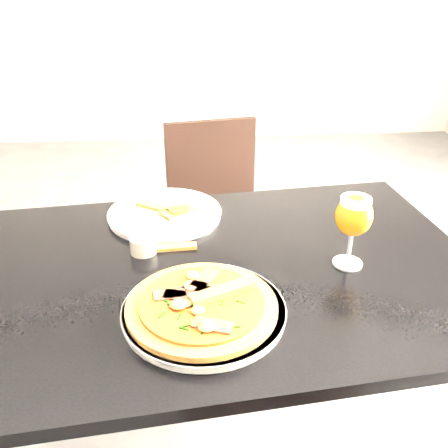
{
  "coord_description": "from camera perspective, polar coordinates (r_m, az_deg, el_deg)",
  "views": [
    {
      "loc": [
        0.17,
        -1.17,
        1.39
      ],
      "look_at": [
        0.26,
        -0.13,
        0.83
      ],
      "focal_mm": 40.0,
      "sensor_mm": 36.0,
      "label": 1
    }
  ],
  "objects": [
    {
      "name": "crust_scraps",
      "position": [
        1.39,
        -6.11,
        1.6
      ],
      "size": [
        0.18,
        0.13,
        0.01
      ],
      "rotation": [
        0.0,
        0.0,
        -0.1
      ],
      "color": "brown",
      "rests_on": "plate_second"
    },
    {
      "name": "sauce_cup",
      "position": [
        1.23,
        -9.25,
        -2.27
      ],
      "size": [
        0.06,
        0.06,
        0.04
      ],
      "color": "beige",
      "rests_on": "dining_table"
    },
    {
      "name": "ground",
      "position": [
        1.82,
        -9.09,
        -21.88
      ],
      "size": [
        6.0,
        6.0,
        0.0
      ],
      "primitive_type": "plane",
      "color": "#4D4E50",
      "rests_on": "ground"
    },
    {
      "name": "beer_glass",
      "position": [
        1.15,
        14.63,
        0.87
      ],
      "size": [
        0.08,
        0.08,
        0.18
      ],
      "color": "#B4B8BD",
      "rests_on": "dining_table"
    },
    {
      "name": "dining_table",
      "position": [
        1.22,
        0.01,
        -8.41
      ],
      "size": [
        1.27,
        0.91,
        0.75
      ],
      "rotation": [
        0.0,
        0.0,
        0.1
      ],
      "color": "black",
      "rests_on": "ground"
    },
    {
      "name": "plate_second",
      "position": [
        1.4,
        -6.78,
        1.17
      ],
      "size": [
        0.34,
        0.34,
        0.02
      ],
      "primitive_type": "cylinder",
      "rotation": [
        0.0,
        0.0,
        0.11
      ],
      "color": "white",
      "rests_on": "dining_table"
    },
    {
      "name": "loose_crust",
      "position": [
        1.24,
        -5.81,
        -2.64
      ],
      "size": [
        0.12,
        0.03,
        0.01
      ],
      "primitive_type": "cube",
      "rotation": [
        0.0,
        0.0,
        0.07
      ],
      "color": "brown",
      "rests_on": "dining_table"
    },
    {
      "name": "pizza",
      "position": [
        1.01,
        -2.5,
        -9.2
      ],
      "size": [
        0.3,
        0.3,
        0.03
      ],
      "rotation": [
        0.0,
        0.0,
        0.12
      ],
      "color": "brown",
      "rests_on": "plate_main"
    },
    {
      "name": "chair_far",
      "position": [
        2.01,
        -0.72,
        0.66
      ],
      "size": [
        0.44,
        0.44,
        0.83
      ],
      "rotation": [
        0.0,
        0.0,
        0.17
      ],
      "color": "black",
      "rests_on": "ground"
    },
    {
      "name": "plate_main",
      "position": [
        1.02,
        -2.3,
        -9.93
      ],
      "size": [
        0.38,
        0.38,
        0.02
      ],
      "primitive_type": "cylinder",
      "rotation": [
        0.0,
        0.0,
        -0.17
      ],
      "color": "white",
      "rests_on": "dining_table"
    }
  ]
}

